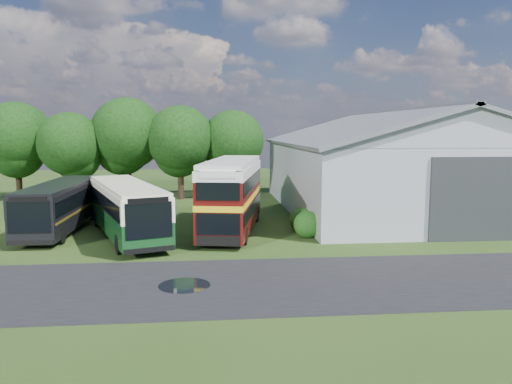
{
  "coord_description": "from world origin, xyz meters",
  "views": [
    {
      "loc": [
        -0.45,
        -23.65,
        6.58
      ],
      "look_at": [
        2.62,
        8.0,
        2.58
      ],
      "focal_mm": 35.0,
      "sensor_mm": 36.0,
      "label": 1
    }
  ],
  "objects": [
    {
      "name": "ground",
      "position": [
        0.0,
        0.0,
        0.0
      ],
      "size": [
        120.0,
        120.0,
        0.0
      ],
      "primitive_type": "plane",
      "color": "#203B12",
      "rests_on": "ground"
    },
    {
      "name": "bus_maroon_double",
      "position": [
        1.08,
        8.08,
        2.33
      ],
      "size": [
        4.77,
        11.18,
        4.67
      ],
      "rotation": [
        0.0,
        0.0,
        -0.19
      ],
      "color": "black",
      "rests_on": "ground"
    },
    {
      "name": "shrub_front",
      "position": [
        5.6,
        6.0,
        0.0
      ],
      "size": [
        1.7,
        1.7,
        1.7
      ],
      "primitive_type": "sphere",
      "color": "#194714",
      "rests_on": "ground"
    },
    {
      "name": "tree_left_b",
      "position": [
        -13.0,
        23.5,
        5.25
      ],
      "size": [
        5.78,
        5.78,
        8.16
      ],
      "color": "black",
      "rests_on": "ground"
    },
    {
      "name": "tree_mid",
      "position": [
        -8.0,
        24.8,
        6.18
      ],
      "size": [
        6.8,
        6.8,
        9.6
      ],
      "color": "black",
      "rests_on": "ground"
    },
    {
      "name": "bus_dark_single",
      "position": [
        -10.02,
        9.51,
        1.66
      ],
      "size": [
        2.76,
        11.34,
        3.12
      ],
      "rotation": [
        0.0,
        0.0,
        -0.01
      ],
      "color": "black",
      "rests_on": "ground"
    },
    {
      "name": "tree_left_a",
      "position": [
        -18.0,
        24.5,
        5.87
      ],
      "size": [
        6.46,
        6.46,
        9.12
      ],
      "color": "black",
      "rests_on": "ground"
    },
    {
      "name": "tree_right_a",
      "position": [
        -3.0,
        23.8,
        5.69
      ],
      "size": [
        6.26,
        6.26,
        8.83
      ],
      "color": "black",
      "rests_on": "ground"
    },
    {
      "name": "shrub_mid",
      "position": [
        5.6,
        8.0,
        0.0
      ],
      "size": [
        1.6,
        1.6,
        1.6
      ],
      "primitive_type": "sphere",
      "color": "#194714",
      "rests_on": "ground"
    },
    {
      "name": "tree_right_b",
      "position": [
        2.0,
        24.6,
        5.44
      ],
      "size": [
        5.98,
        5.98,
        8.45
      ],
      "color": "black",
      "rests_on": "ground"
    },
    {
      "name": "bus_green_single",
      "position": [
        -5.46,
        7.18,
        1.76
      ],
      "size": [
        6.66,
        12.24,
        3.31
      ],
      "rotation": [
        0.0,
        0.0,
        0.34
      ],
      "color": "black",
      "rests_on": "ground"
    },
    {
      "name": "storage_shed",
      "position": [
        15.0,
        15.98,
        4.17
      ],
      "size": [
        18.8,
        24.8,
        8.15
      ],
      "color": "gray",
      "rests_on": "ground"
    },
    {
      "name": "asphalt_road",
      "position": [
        3.0,
        -3.0,
        0.0
      ],
      "size": [
        60.0,
        8.0,
        0.02
      ],
      "primitive_type": "cube",
      "color": "black",
      "rests_on": "ground"
    },
    {
      "name": "puddle",
      "position": [
        -1.5,
        -3.0,
        0.0
      ],
      "size": [
        2.2,
        2.2,
        0.01
      ],
      "primitive_type": "cylinder",
      "color": "black",
      "rests_on": "ground"
    }
  ]
}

